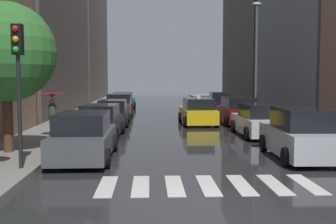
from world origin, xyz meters
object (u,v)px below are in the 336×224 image
Objects in this scene: parked_car_right_nearest at (300,135)px; pedestrian_near_tree at (52,104)px; street_tree_left at (6,52)px; parked_car_left_third at (113,113)px; taxi_midroad at (198,112)px; parked_car_right_second at (259,121)px; parked_car_left_nearest at (84,137)px; parked_car_left_second at (101,122)px; parked_car_right_fourth at (221,104)px; parked_car_right_third at (238,111)px; parked_car_left_fourth at (119,105)px; lamp_post_right at (256,53)px; parked_car_left_fifth at (123,101)px; traffic_light_left_corner at (18,64)px.

parked_car_right_nearest is 2.27× the size of pedestrian_near_tree.
parked_car_left_third is at bearing 73.16° from street_tree_left.
parked_car_right_second is at bearing -157.35° from taxi_midroad.
pedestrian_near_tree reaches higher than parked_car_left_nearest.
parked_car_left_second is 14.41m from parked_car_right_fourth.
parked_car_left_third is 10.72m from street_tree_left.
parked_car_right_nearest is 1.01× the size of parked_car_right_third.
parked_car_left_third is (0.08, 10.67, -0.06)m from parked_car_left_nearest.
parked_car_left_second is at bearing 91.53° from parked_car_right_second.
parked_car_left_third is at bearing 178.52° from parked_car_left_fourth.
parked_car_left_third is 0.98× the size of parked_car_right_fourth.
parked_car_left_second is at bearing 57.51° from street_tree_left.
parked_car_right_second is 1.11× the size of parked_car_right_fourth.
lamp_post_right reaches higher than parked_car_left_third.
parked_car_left_nearest is 1.13× the size of parked_car_right_fourth.
parked_car_left_third is (0.11, 5.34, -0.02)m from parked_car_left_second.
parked_car_right_second is 2.26× the size of pedestrian_near_tree.
parked_car_left_fourth is at bearing 25.31° from parked_car_right_nearest.
parked_car_right_nearest is 0.59× the size of lamp_post_right.
parked_car_left_fifth is at bearing 31.88° from parked_car_right_third.
parked_car_left_fifth is at bearing 133.34° from lamp_post_right.
parked_car_right_third is at bearing 43.57° from street_tree_left.
lamp_post_right is (4.14, 2.21, 3.78)m from taxi_midroad.
street_tree_left is at bearing 73.53° from parked_car_left_nearest.
parked_car_left_third is at bearing -176.79° from parked_car_left_fifth.
pedestrian_near_tree is at bearing 121.12° from parked_car_right_third.
parked_car_right_fourth is 21.75m from traffic_light_left_corner.
parked_car_right_third reaches higher than parked_car_left_nearest.
lamp_post_right reaches higher than traffic_light_left_corner.
parked_car_left_fifth is 2.32× the size of pedestrian_near_tree.
parked_car_right_nearest is at bearing -169.58° from taxi_midroad.
parked_car_left_second is 0.95× the size of parked_car_right_nearest.
pedestrian_near_tree is (-7.46, -6.16, 0.91)m from taxi_midroad.
parked_car_right_nearest is at bearing 178.29° from parked_car_right_third.
lamp_post_right is at bearing -63.54° from taxi_midroad.
traffic_light_left_corner is 0.56× the size of lamp_post_right.
parked_car_right_fourth is (0.03, 6.41, 0.04)m from parked_car_right_third.
taxi_midroad is (5.31, 5.57, 0.01)m from parked_car_left_second.
pedestrian_near_tree is at bearing 159.29° from parked_car_left_third.
parked_car_right_nearest is 11.13m from parked_car_right_third.
parked_car_left_second is 0.96× the size of parked_car_right_third.
parked_car_right_second is at bearing -153.71° from parked_car_left_fifth.
parked_car_right_fourth is at bearing -91.70° from parked_car_left_fourth.
traffic_light_left_corner is (-9.37, -13.05, 2.49)m from parked_car_right_third.
parked_car_right_nearest reaches higher than parked_car_right_third.
parked_car_left_nearest reaches higher than parked_car_left_fifth.
traffic_light_left_corner is (-1.53, -19.33, 2.50)m from parked_car_left_fourth.
taxi_midroad is (5.20, 0.24, 0.03)m from parked_car_left_third.
pedestrian_near_tree is at bearing 108.00° from parked_car_left_second.
parked_car_left_second is at bearing 177.46° from parked_car_left_fourth.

